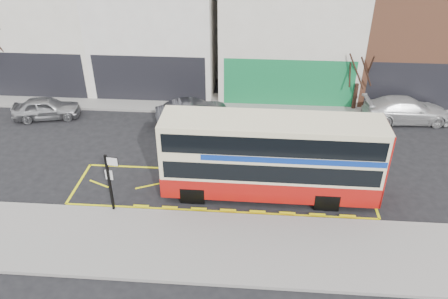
# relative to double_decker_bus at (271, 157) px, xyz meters

# --- Properties ---
(ground) EXTENTS (120.00, 120.00, 0.00)m
(ground) POSITION_rel_double_decker_bus_xyz_m (-2.22, -1.45, -2.04)
(ground) COLOR black
(ground) RESTS_ON ground
(pavement) EXTENTS (40.00, 4.00, 0.15)m
(pavement) POSITION_rel_double_decker_bus_xyz_m (-2.22, -3.75, -1.97)
(pavement) COLOR gray
(pavement) RESTS_ON ground
(kerb) EXTENTS (40.00, 0.15, 0.15)m
(kerb) POSITION_rel_double_decker_bus_xyz_m (-2.22, -1.82, -1.97)
(kerb) COLOR gray
(kerb) RESTS_ON ground
(far_pavement) EXTENTS (50.00, 3.00, 0.15)m
(far_pavement) POSITION_rel_double_decker_bus_xyz_m (-2.22, 9.55, -1.97)
(far_pavement) COLOR gray
(far_pavement) RESTS_ON ground
(road_markings) EXTENTS (14.00, 3.40, 0.01)m
(road_markings) POSITION_rel_double_decker_bus_xyz_m (-2.22, 0.15, -2.04)
(road_markings) COLOR #F0ED0C
(road_markings) RESTS_ON ground
(terrace_far_left) EXTENTS (8.00, 8.01, 10.80)m
(terrace_far_left) POSITION_rel_double_decker_bus_xyz_m (-15.72, 13.54, 2.78)
(terrace_far_left) COLOR white
(terrace_far_left) RESTS_ON ground
(terrace_left) EXTENTS (8.00, 8.01, 11.80)m
(terrace_left) POSITION_rel_double_decker_bus_xyz_m (-7.72, 13.54, 3.28)
(terrace_left) COLOR white
(terrace_left) RESTS_ON ground
(terrace_green_shop) EXTENTS (9.00, 8.01, 11.30)m
(terrace_green_shop) POSITION_rel_double_decker_bus_xyz_m (1.28, 13.54, 3.03)
(terrace_green_shop) COLOR white
(terrace_green_shop) RESTS_ON ground
(terrace_right) EXTENTS (9.00, 8.01, 10.30)m
(terrace_right) POSITION_rel_double_decker_bus_xyz_m (10.28, 13.54, 2.53)
(terrace_right) COLOR #9B5B3E
(terrace_right) RESTS_ON ground
(double_decker_bus) EXTENTS (9.74, 2.33, 3.88)m
(double_decker_bus) POSITION_rel_double_decker_bus_xyz_m (0.00, 0.00, 0.00)
(double_decker_bus) COLOR beige
(double_decker_bus) RESTS_ON ground
(bus_stop_post) EXTENTS (0.69, 0.18, 2.80)m
(bus_stop_post) POSITION_rel_double_decker_bus_xyz_m (-6.81, -1.85, -0.20)
(bus_stop_post) COLOR black
(bus_stop_post) RESTS_ON pavement
(car_silver) EXTENTS (4.23, 2.44, 1.35)m
(car_silver) POSITION_rel_double_decker_bus_xyz_m (-13.62, 6.82, -1.36)
(car_silver) COLOR #999A9D
(car_silver) RESTS_ON ground
(car_grey) EXTENTS (4.67, 2.93, 1.45)m
(car_grey) POSITION_rel_double_decker_bus_xyz_m (-4.49, 6.78, -1.31)
(car_grey) COLOR #3A3B41
(car_grey) RESTS_ON ground
(car_white) EXTENTS (5.27, 2.40, 1.50)m
(car_white) POSITION_rel_double_decker_bus_xyz_m (8.37, 8.09, -1.29)
(car_white) COLOR silver
(car_white) RESTS_ON ground
(street_tree_right) EXTENTS (2.27, 2.27, 4.90)m
(street_tree_right) POSITION_rel_double_decker_bus_xyz_m (5.52, 9.40, 1.29)
(street_tree_right) COLOR #331E16
(street_tree_right) RESTS_ON ground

